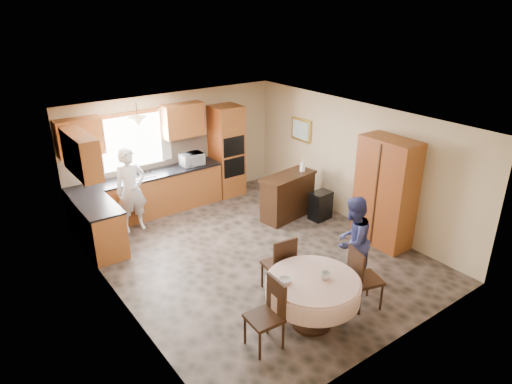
{
  "coord_description": "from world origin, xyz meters",
  "views": [
    {
      "loc": [
        -4.28,
        -5.87,
        4.35
      ],
      "look_at": [
        0.24,
        0.3,
        1.08
      ],
      "focal_mm": 32.0,
      "sensor_mm": 36.0,
      "label": 1
    }
  ],
  "objects": [
    {
      "name": "bottle_sideboard",
      "position": [
        1.86,
        0.85,
        1.05
      ],
      "size": [
        0.15,
        0.15,
        0.31
      ],
      "primitive_type": "imported",
      "rotation": [
        0.0,
        0.0,
        0.36
      ],
      "color": "silver",
      "rests_on": "sideboard"
    },
    {
      "name": "person_sink",
      "position": [
        -1.39,
        2.24,
        0.86
      ],
      "size": [
        0.64,
        0.44,
        1.71
      ],
      "primitive_type": "imported",
      "rotation": [
        0.0,
        0.0,
        -0.04
      ],
      "color": "silver",
      "rests_on": "floor"
    },
    {
      "name": "window",
      "position": [
        -1.0,
        2.98,
        1.6
      ],
      "size": [
        1.4,
        0.03,
        1.1
      ],
      "primitive_type": "cube",
      "color": "white",
      "rests_on": "wall_back"
    },
    {
      "name": "bowl_sideboard",
      "position": [
        1.26,
        0.85,
        0.93
      ],
      "size": [
        0.24,
        0.24,
        0.05
      ],
      "primitive_type": "imported",
      "rotation": [
        0.0,
        0.0,
        0.15
      ],
      "color": "#B2B2B2",
      "rests_on": "sideboard"
    },
    {
      "name": "curtain_left",
      "position": [
        -1.75,
        2.93,
        1.65
      ],
      "size": [
        0.22,
        0.02,
        1.15
      ],
      "primitive_type": "cube",
      "color": "white",
      "rests_on": "wall_back"
    },
    {
      "name": "wall_cab_side",
      "position": [
        -2.33,
        1.8,
        1.91
      ],
      "size": [
        0.33,
        1.2,
        0.72
      ],
      "primitive_type": "cube",
      "color": "#C76631",
      "rests_on": "wall_left"
    },
    {
      "name": "chair_left",
      "position": [
        -1.24,
        -2.02,
        0.55
      ],
      "size": [
        0.46,
        0.46,
        0.99
      ],
      "rotation": [
        0.0,
        0.0,
        -1.63
      ],
      "color": "#351C0E",
      "rests_on": "floor"
    },
    {
      "name": "backsplash",
      "position": [
        -0.85,
        2.99,
        1.18
      ],
      "size": [
        3.3,
        0.02,
        0.55
      ],
      "primitive_type": "cube",
      "color": "#CDB090",
      "rests_on": "wall_back"
    },
    {
      "name": "bowl_table",
      "position": [
        -0.86,
        -1.87,
        0.78
      ],
      "size": [
        0.21,
        0.21,
        0.05
      ],
      "primitive_type": "imported",
      "rotation": [
        0.0,
        0.0,
        -0.27
      ],
      "color": "#B2B2B2",
      "rests_on": "dining_table"
    },
    {
      "name": "curtain_right",
      "position": [
        -0.25,
        2.93,
        1.65
      ],
      "size": [
        0.22,
        0.02,
        1.15
      ],
      "primitive_type": "cube",
      "color": "white",
      "rests_on": "wall_back"
    },
    {
      "name": "oven_tower",
      "position": [
        1.15,
        2.69,
        1.06
      ],
      "size": [
        0.66,
        0.62,
        2.12
      ],
      "primitive_type": "cube",
      "color": "#AA652D",
      "rests_on": "floor"
    },
    {
      "name": "space_heater",
      "position": [
        1.98,
        0.36,
        0.31
      ],
      "size": [
        0.47,
        0.34,
        0.61
      ],
      "primitive_type": "cube",
      "rotation": [
        0.0,
        0.0,
        0.08
      ],
      "color": "black",
      "rests_on": "floor"
    },
    {
      "name": "ceiling",
      "position": [
        0.0,
        0.0,
        2.5
      ],
      "size": [
        5.0,
        6.0,
        0.01
      ],
      "primitive_type": "cube",
      "color": "white",
      "rests_on": "wall_back"
    },
    {
      "name": "wall_front",
      "position": [
        0.0,
        -3.0,
        1.25
      ],
      "size": [
        5.0,
        0.02,
        2.5
      ],
      "primitive_type": "cube",
      "color": "tan",
      "rests_on": "floor"
    },
    {
      "name": "sideboard",
      "position": [
        1.48,
        0.85,
        0.45
      ],
      "size": [
        1.32,
        0.71,
        0.9
      ],
      "primitive_type": "cube",
      "rotation": [
        0.0,
        0.0,
        0.15
      ],
      "color": "#351C0E",
      "rests_on": "floor"
    },
    {
      "name": "chair_right",
      "position": [
        0.37,
        -2.18,
        0.55
      ],
      "size": [
        0.54,
        0.54,
        0.99
      ],
      "rotation": [
        0.0,
        0.0,
        1.28
      ],
      "color": "#351C0E",
      "rests_on": "floor"
    },
    {
      "name": "wall_left",
      "position": [
        -2.5,
        0.0,
        1.25
      ],
      "size": [
        0.02,
        6.0,
        2.5
      ],
      "primitive_type": "cube",
      "color": "tan",
      "rests_on": "floor"
    },
    {
      "name": "microwave",
      "position": [
        0.21,
        2.65,
        1.06
      ],
      "size": [
        0.5,
        0.35,
        0.27
      ],
      "primitive_type": "imported",
      "rotation": [
        0.0,
        0.0,
        0.03
      ],
      "color": "silver",
      "rests_on": "counter_back"
    },
    {
      "name": "floor",
      "position": [
        0.0,
        0.0,
        0.0
      ],
      "size": [
        5.0,
        6.0,
        0.01
      ],
      "primitive_type": "cube",
      "color": "brown",
      "rests_on": "ground"
    },
    {
      "name": "counter_left",
      "position": [
        -2.2,
        1.8,
        0.9
      ],
      "size": [
        0.64,
        1.2,
        0.04
      ],
      "primitive_type": "cube",
      "color": "black",
      "rests_on": "base_cab_left"
    },
    {
      "name": "dining_table",
      "position": [
        -0.49,
        -2.04,
        0.59
      ],
      "size": [
        1.33,
        1.33,
        0.76
      ],
      "color": "#351C0E",
      "rests_on": "floor"
    },
    {
      "name": "wall_cab_left",
      "position": [
        -2.05,
        2.83,
        1.91
      ],
      "size": [
        0.85,
        0.33,
        0.72
      ],
      "primitive_type": "cube",
      "color": "#C76631",
      "rests_on": "wall_back"
    },
    {
      "name": "framed_picture",
      "position": [
        2.47,
        1.6,
        1.59
      ],
      "size": [
        0.06,
        0.63,
        0.52
      ],
      "color": "gold",
      "rests_on": "wall_right"
    },
    {
      "name": "chair_back",
      "position": [
        -0.37,
        -1.19,
        0.55
      ],
      "size": [
        0.49,
        0.49,
        1.0
      ],
      "rotation": [
        0.0,
        0.0,
        3.01
      ],
      "color": "#351C0E",
      "rests_on": "floor"
    },
    {
      "name": "base_cab_back",
      "position": [
        -0.85,
        2.7,
        0.44
      ],
      "size": [
        3.3,
        0.6,
        0.88
      ],
      "primitive_type": "cube",
      "color": "#AA652D",
      "rests_on": "floor"
    },
    {
      "name": "base_cab_left",
      "position": [
        -2.2,
        1.8,
        0.44
      ],
      "size": [
        0.6,
        1.2,
        0.88
      ],
      "primitive_type": "cube",
      "color": "#AA652D",
      "rests_on": "floor"
    },
    {
      "name": "cup_table",
      "position": [
        -0.35,
        -2.14,
        0.81
      ],
      "size": [
        0.15,
        0.15,
        0.11
      ],
      "primitive_type": "imported",
      "rotation": [
        0.0,
        0.0,
        0.11
      ],
      "color": "#B2B2B2",
      "rests_on": "dining_table"
    },
    {
      "name": "wall_back",
      "position": [
        0.0,
        3.0,
        1.25
      ],
      "size": [
        5.0,
        0.02,
        2.5
      ],
      "primitive_type": "cube",
      "color": "tan",
      "rests_on": "floor"
    },
    {
      "name": "pendant",
      "position": [
        -1.0,
        2.5,
        2.12
      ],
      "size": [
        0.36,
        0.36,
        0.18
      ],
      "primitive_type": "cone",
      "rotation": [
        3.14,
        0.0,
        0.0
      ],
      "color": "beige",
      "rests_on": "ceiling"
    },
    {
      "name": "oven_upper",
      "position": [
        1.15,
        2.38,
        1.25
      ],
      "size": [
        0.56,
        0.01,
        0.45
      ],
      "primitive_type": "cube",
      "color": "black",
      "rests_on": "oven_tower"
    },
    {
      "name": "cupboard",
      "position": [
        2.22,
        -1.05,
        1.03
      ],
      "size": [
        0.54,
        1.08,
        2.06
      ],
      "primitive_type": "cube",
      "color": "#AA652D",
      "rests_on": "floor"
    },
    {
      "name": "counter_back",
      "position": [
        -0.85,
        2.7,
        0.9
      ],
      "size": [
        3.3,
        0.64,
        0.04
      ],
      "primitive_type": "cube",
      "color": "black",
      "rests_on": "base_cab_back"
    },
    {
      "name": "oven_lower",
      "position": [
        1.15,
        2.38,
        0.75
      ],
      "size": [
        0.56,
        0.01,
        0.45
      ],
      "primitive_type": "cube",
      "color": "black",
      "rests_on": "oven_tower"
    },
    {
      "name": "wall_right",
      "position": [
        2.5,
        0.0,
        1.25
      ],
      "size": [
        0.02,
        6.0,
        2.5
      ],
      "primitive_type": "cube",
      "color": "tan",
      "rests_on": "floor"
    },
    {
      "name": "wall_cab_right",
      "position": [
        0.15,
        2.83,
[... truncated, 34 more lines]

